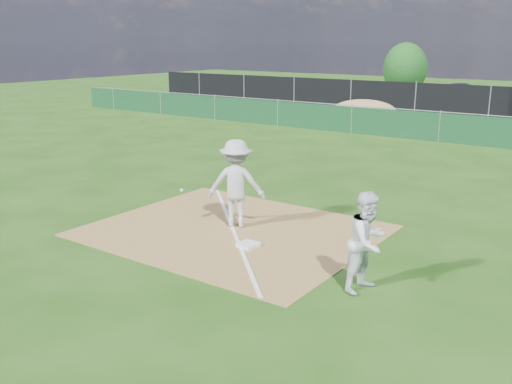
# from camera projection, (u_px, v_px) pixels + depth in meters

# --- Properties ---
(ground) EXTENTS (90.00, 90.00, 0.00)m
(ground) POSITION_uv_depth(u_px,v_px,m) (391.00, 162.00, 19.79)
(ground) COLOR #1E460F
(ground) RESTS_ON ground
(infield_dirt) EXTENTS (6.00, 5.00, 0.02)m
(infield_dirt) POSITION_uv_depth(u_px,v_px,m) (233.00, 231.00, 12.70)
(infield_dirt) COLOR olive
(infield_dirt) RESTS_ON ground
(foul_line) EXTENTS (5.01, 5.01, 0.01)m
(foul_line) POSITION_uv_depth(u_px,v_px,m) (233.00, 230.00, 12.70)
(foul_line) COLOR white
(foul_line) RESTS_ON infield_dirt
(green_fence) EXTENTS (44.00, 0.05, 1.20)m
(green_fence) POSITION_uv_depth(u_px,v_px,m) (439.00, 128.00, 23.57)
(green_fence) COLOR #0F381C
(green_fence) RESTS_ON ground
(dirt_mound) EXTENTS (3.38, 2.60, 1.17)m
(dirt_mound) POSITION_uv_depth(u_px,v_px,m) (364.00, 111.00, 29.13)
(dirt_mound) COLOR #9F7F4D
(dirt_mound) RESTS_ON ground
(black_fence) EXTENTS (46.00, 0.04, 1.80)m
(black_fence) POSITION_uv_depth(u_px,v_px,m) (490.00, 103.00, 29.79)
(black_fence) COLOR black
(black_fence) RESTS_ON ground
(parking_lot) EXTENTS (46.00, 9.00, 0.01)m
(parking_lot) POSITION_uv_depth(u_px,v_px,m) (509.00, 111.00, 33.96)
(parking_lot) COLOR black
(parking_lot) RESTS_ON ground
(first_base) EXTENTS (0.42, 0.42, 0.08)m
(first_base) POSITION_uv_depth(u_px,v_px,m) (248.00, 245.00, 11.69)
(first_base) COLOR silver
(first_base) RESTS_ON infield_dirt
(play_at_first) EXTENTS (2.15, 1.26, 1.99)m
(play_at_first) POSITION_uv_depth(u_px,v_px,m) (236.00, 183.00, 12.75)
(play_at_first) COLOR silver
(play_at_first) RESTS_ON infield_dirt
(runner) EXTENTS (0.79, 0.94, 1.73)m
(runner) POSITION_uv_depth(u_px,v_px,m) (368.00, 242.00, 9.52)
(runner) COLOR silver
(runner) RESTS_ON ground
(car_left) EXTENTS (4.23, 2.55, 1.35)m
(car_left) POSITION_uv_depth(u_px,v_px,m) (426.00, 95.00, 36.45)
(car_left) COLOR #A8AAAF
(car_left) RESTS_ON parking_lot
(car_mid) EXTENTS (4.58, 1.66, 1.50)m
(car_mid) POSITION_uv_depth(u_px,v_px,m) (464.00, 97.00, 34.65)
(car_mid) COLOR #101632
(car_mid) RESTS_ON parking_lot
(tree_left) EXTENTS (3.31, 3.31, 3.92)m
(tree_left) POSITION_uv_depth(u_px,v_px,m) (405.00, 68.00, 43.08)
(tree_left) COLOR #382316
(tree_left) RESTS_ON ground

